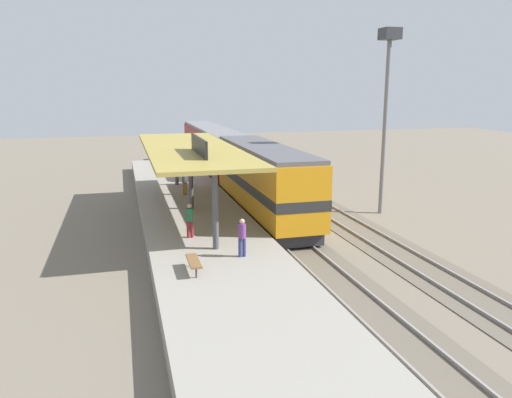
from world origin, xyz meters
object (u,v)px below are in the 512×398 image
person_waiting (190,219)px  person_walking (242,236)px  platform_bench (194,261)px  light_mast (387,83)px  passenger_carriage_single (213,149)px  locomotive (264,181)px  person_boarding (184,181)px

person_waiting → person_walking: 3.87m
platform_bench → light_mast: (13.80, 9.91, 7.05)m
passenger_carriage_single → locomotive: bearing=-90.0°
passenger_carriage_single → person_walking: (-3.69, -27.42, -0.46)m
passenger_carriage_single → person_boarding: passenger_carriage_single is taller
platform_bench → passenger_carriage_single: 29.36m
locomotive → passenger_carriage_single: size_ratio=0.72×
light_mast → person_boarding: (-12.29, 5.01, -6.54)m
platform_bench → person_boarding: person_boarding is taller
locomotive → light_mast: (7.80, -0.82, 5.99)m
light_mast → passenger_carriage_single: bearing=112.5°
locomotive → person_boarding: 6.17m
light_mast → person_boarding: light_mast is taller
locomotive → person_boarding: locomotive is taller
person_boarding → locomotive: bearing=-43.1°
platform_bench → person_walking: 2.70m
passenger_carriage_single → person_waiting: passenger_carriage_single is taller
platform_bench → light_mast: size_ratio=0.15×
platform_bench → light_mast: bearing=35.7°
person_waiting → person_walking: bearing=-62.2°
platform_bench → locomotive: size_ratio=0.12×
passenger_carriage_single → light_mast: size_ratio=1.71×
person_boarding → light_mast: bearing=-22.2°
passenger_carriage_single → light_mast: bearing=-67.5°
passenger_carriage_single → person_walking: bearing=-97.7°
person_walking → person_boarding: size_ratio=1.00×
light_mast → person_walking: light_mast is taller
platform_bench → person_walking: size_ratio=0.99×
light_mast → person_walking: bearing=-143.2°
person_waiting → person_boarding: 10.24m
platform_bench → locomotive: 12.34m
person_walking → person_boarding: (-0.80, 13.62, 0.00)m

